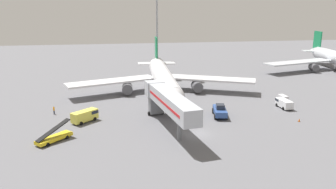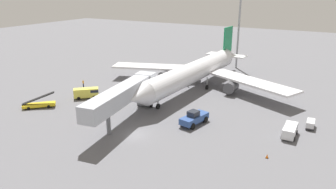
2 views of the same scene
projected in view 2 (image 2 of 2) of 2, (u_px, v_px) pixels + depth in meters
ground_plane at (136, 135)px, 51.29m from camera, size 300.00×300.00×0.00m
airplane_at_gate at (196, 71)px, 73.59m from camera, size 47.34×48.13×12.48m
jet_bridge at (126, 94)px, 55.22m from camera, size 6.23×21.85×6.75m
pushback_tug at (194, 118)px, 54.87m from camera, size 3.47×6.21×2.54m
belt_loader_truck at (39, 104)px, 62.66m from camera, size 5.60×5.62×3.03m
service_van_near_right at (87, 93)px, 67.89m from camera, size 5.04×4.81×2.17m
service_van_far_left at (290, 130)px, 50.50m from camera, size 2.08×4.57×1.82m
baggage_cart_mid_left at (310, 124)px, 53.51m from camera, size 1.33×2.73×1.35m
ground_crew_worker_midground at (83, 83)px, 75.76m from camera, size 0.42×0.42×1.68m
safety_cone_alpha at (267, 156)px, 44.20m from camera, size 0.41×0.41×0.63m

